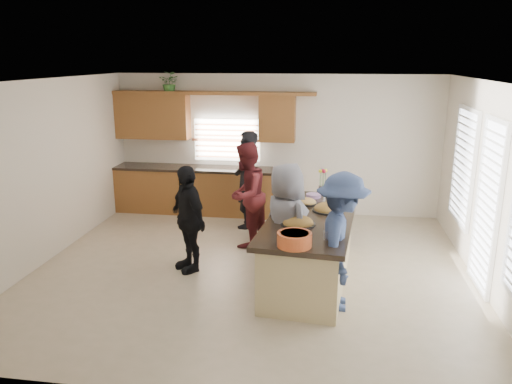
% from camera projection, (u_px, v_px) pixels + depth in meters
% --- Properties ---
extents(floor, '(6.50, 6.50, 0.00)m').
position_uv_depth(floor, '(252.00, 269.00, 7.57)').
color(floor, '#C8B395').
rests_on(floor, ground).
extents(room_shell, '(6.52, 6.02, 2.81)m').
position_uv_depth(room_shell, '(252.00, 145.00, 7.08)').
color(room_shell, silver).
rests_on(room_shell, ground).
extents(back_cabinetry, '(4.08, 0.66, 2.46)m').
position_uv_depth(back_cabinetry, '(202.00, 169.00, 10.16)').
color(back_cabinetry, brown).
rests_on(back_cabinetry, ground).
extents(right_wall_glazing, '(0.06, 4.00, 2.25)m').
position_uv_depth(right_wall_glazing, '(489.00, 195.00, 6.62)').
color(right_wall_glazing, white).
rests_on(right_wall_glazing, ground).
extents(island, '(1.40, 2.80, 0.95)m').
position_uv_depth(island, '(310.00, 250.00, 7.12)').
color(island, tan).
rests_on(island, ground).
extents(platter_front, '(0.46, 0.46, 0.19)m').
position_uv_depth(platter_front, '(298.00, 223.00, 6.64)').
color(platter_front, black).
rests_on(platter_front, island).
extents(platter_mid, '(0.46, 0.46, 0.19)m').
position_uv_depth(platter_mid, '(328.00, 209.00, 7.24)').
color(platter_mid, black).
rests_on(platter_mid, island).
extents(platter_back, '(0.32, 0.32, 0.13)m').
position_uv_depth(platter_back, '(307.00, 202.00, 7.58)').
color(platter_back, black).
rests_on(platter_back, island).
extents(salad_bowl, '(0.41, 0.41, 0.17)m').
position_uv_depth(salad_bowl, '(294.00, 239.00, 5.88)').
color(salad_bowl, '#D55627').
rests_on(salad_bowl, island).
extents(clear_cup, '(0.09, 0.09, 0.11)m').
position_uv_depth(clear_cup, '(327.00, 235.00, 6.11)').
color(clear_cup, white).
rests_on(clear_cup, island).
extents(plate_stack, '(0.23, 0.23, 0.06)m').
position_uv_depth(plate_stack, '(313.00, 196.00, 7.94)').
color(plate_stack, '#AB7FB8').
rests_on(plate_stack, island).
extents(flower_vase, '(0.14, 0.14, 0.44)m').
position_uv_depth(flower_vase, '(323.00, 182.00, 8.00)').
color(flower_vase, silver).
rests_on(flower_vase, island).
extents(potted_plant, '(0.44, 0.40, 0.44)m').
position_uv_depth(potted_plant, '(170.00, 83.00, 9.88)').
color(potted_plant, '#39752E').
rests_on(potted_plant, back_cabinetry).
extents(woman_left_back, '(0.52, 0.71, 1.82)m').
position_uv_depth(woman_left_back, '(246.00, 180.00, 9.25)').
color(woman_left_back, black).
rests_on(woman_left_back, ground).
extents(woman_left_mid, '(0.86, 1.00, 1.76)m').
position_uv_depth(woman_left_mid, '(246.00, 195.00, 8.35)').
color(woman_left_mid, maroon).
rests_on(woman_left_mid, ground).
extents(woman_left_front, '(0.92, 0.96, 1.61)m').
position_uv_depth(woman_left_front, '(188.00, 219.00, 7.37)').
color(woman_left_front, black).
rests_on(woman_left_front, ground).
extents(woman_right_back, '(0.68, 1.16, 1.77)m').
position_uv_depth(woman_right_back, '(341.00, 242.00, 6.23)').
color(woman_right_back, '#354874').
rests_on(woman_right_back, ground).
extents(woman_right_front, '(0.99, 1.01, 1.75)m').
position_uv_depth(woman_right_front, '(286.00, 226.00, 6.84)').
color(woman_right_front, slate).
rests_on(woman_right_front, ground).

